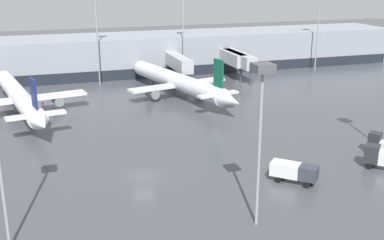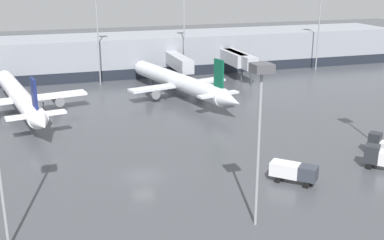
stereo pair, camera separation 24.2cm
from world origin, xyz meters
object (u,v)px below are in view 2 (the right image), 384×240
at_px(service_truck_3, 383,157).
at_px(apron_light_mast_2, 320,8).
at_px(apron_light_mast_1, 261,98).
at_px(service_truck_2, 294,171).
at_px(apron_light_mast_6, 184,3).
at_px(parked_jet_2, 20,97).
at_px(parked_jet_0, 179,82).
at_px(apron_light_mast_4, 96,7).
at_px(service_truck_0, 382,144).

relative_size(service_truck_3, apron_light_mast_2, 0.23).
xyz_separation_m(service_truck_3, apron_light_mast_1, (-20.93, -7.71, 11.19)).
distance_m(service_truck_2, apron_light_mast_6, 60.71).
distance_m(parked_jet_2, service_truck_2, 50.05).
xyz_separation_m(parked_jet_2, apron_light_mast_6, (35.36, 19.12, 13.88)).
bearing_deg(parked_jet_2, apron_light_mast_1, -165.13).
height_order(parked_jet_0, apron_light_mast_2, apron_light_mast_2).
bearing_deg(apron_light_mast_1, apron_light_mast_4, 95.49).
bearing_deg(apron_light_mast_1, parked_jet_2, 115.61).
bearing_deg(service_truck_0, service_truck_3, 104.10).
distance_m(service_truck_3, apron_light_mast_1, 24.96).
height_order(parked_jet_2, apron_light_mast_4, apron_light_mast_4).
xyz_separation_m(apron_light_mast_2, apron_light_mast_4, (-53.37, 0.64, 1.38)).
bearing_deg(service_truck_3, service_truck_0, -83.17).
bearing_deg(apron_light_mast_6, apron_light_mast_1, -101.04).
height_order(service_truck_3, apron_light_mast_4, apron_light_mast_4).
bearing_deg(parked_jet_0, apron_light_mast_6, -34.81).
distance_m(apron_light_mast_1, apron_light_mast_4, 66.36).
relative_size(service_truck_2, service_truck_3, 1.15).
distance_m(parked_jet_0, apron_light_mast_1, 51.28).
height_order(service_truck_3, apron_light_mast_1, apron_light_mast_1).
xyz_separation_m(service_truck_3, apron_light_mast_6, (-8.05, 58.31, 15.42)).
relative_size(parked_jet_0, apron_light_mast_4, 1.81).
bearing_deg(parked_jet_0, service_truck_0, -169.71).
height_order(parked_jet_0, apron_light_mast_6, apron_light_mast_6).
bearing_deg(service_truck_3, parked_jet_0, -26.72).
height_order(parked_jet_0, service_truck_2, parked_jet_0).
distance_m(service_truck_0, service_truck_2, 16.26).
bearing_deg(apron_light_mast_1, apron_light_mast_6, 78.96).
height_order(parked_jet_0, service_truck_3, parked_jet_0).
distance_m(service_truck_2, apron_light_mast_4, 62.12).
height_order(parked_jet_2, service_truck_3, parked_jet_2).
distance_m(parked_jet_2, service_truck_0, 58.36).
bearing_deg(parked_jet_0, apron_light_mast_1, 158.18).
bearing_deg(apron_light_mast_2, apron_light_mast_4, 179.31).
relative_size(parked_jet_0, service_truck_2, 7.51).
bearing_deg(parked_jet_2, apron_light_mast_2, -85.92).
xyz_separation_m(apron_light_mast_4, apron_light_mast_6, (19.22, 0.08, 0.43)).
relative_size(apron_light_mast_4, apron_light_mast_6, 0.97).
bearing_deg(parked_jet_2, service_truck_3, -142.82).
xyz_separation_m(parked_jet_0, apron_light_mast_6, (6.10, 16.13, 13.94)).
distance_m(service_truck_2, apron_light_mast_1, 15.98).
bearing_deg(service_truck_0, parked_jet_2, 14.93).
xyz_separation_m(apron_light_mast_1, apron_light_mast_2, (47.03, 65.30, 2.42)).
xyz_separation_m(parked_jet_2, service_truck_3, (43.41, -39.19, -1.55)).
distance_m(parked_jet_0, apron_light_mast_6, 22.18).
distance_m(parked_jet_2, apron_light_mast_4, 28.35).
height_order(apron_light_mast_2, apron_light_mast_4, apron_light_mast_4).
height_order(service_truck_2, apron_light_mast_1, apron_light_mast_1).
distance_m(parked_jet_0, service_truck_3, 44.52).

